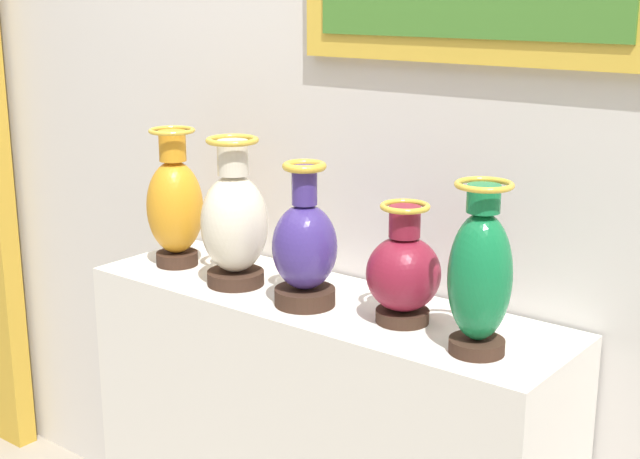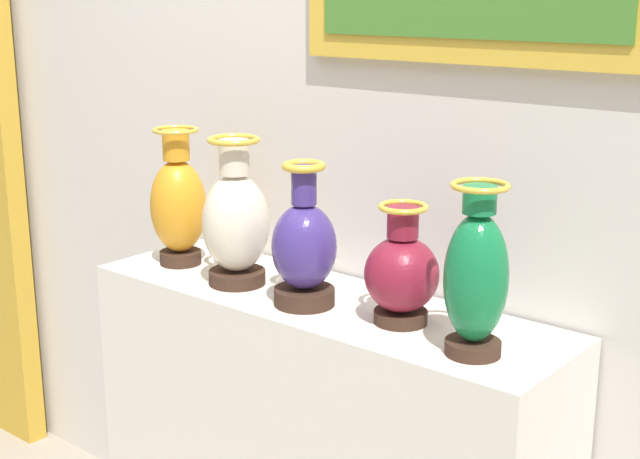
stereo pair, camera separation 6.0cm
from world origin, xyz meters
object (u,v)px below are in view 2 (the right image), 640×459
object	(u,v)px
vase_burgundy	(402,273)
vase_emerald	(476,277)
vase_indigo	(305,248)
vase_ivory	(236,222)
vase_amber	(178,204)

from	to	relation	value
vase_burgundy	vase_emerald	world-z (taller)	vase_emerald
vase_indigo	vase_burgundy	distance (m)	0.26
vase_ivory	vase_burgundy	xyz separation A→B (m)	(0.51, 0.04, -0.05)
vase_amber	vase_ivory	world-z (taller)	vase_ivory
vase_ivory	vase_burgundy	distance (m)	0.51
vase_burgundy	vase_emerald	size ratio (longest dim) A/B	0.76
vase_amber	vase_emerald	world-z (taller)	vase_amber
vase_indigo	vase_emerald	world-z (taller)	vase_emerald
vase_emerald	vase_burgundy	bearing A→B (deg)	165.75
vase_amber	vase_indigo	size ratio (longest dim) A/B	1.08
vase_ivory	vase_emerald	xyz separation A→B (m)	(0.74, -0.02, 0.00)
vase_burgundy	vase_ivory	bearing A→B (deg)	-175.73
vase_amber	vase_indigo	xyz separation A→B (m)	(0.51, -0.04, -0.03)
vase_amber	vase_emerald	size ratio (longest dim) A/B	1.04
vase_indigo	vase_burgundy	bearing A→B (deg)	10.97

